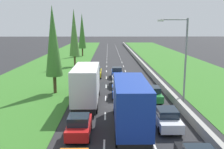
{
  "coord_description": "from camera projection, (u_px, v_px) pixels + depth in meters",
  "views": [
    {
      "loc": [
        -1.46,
        -1.52,
        8.16
      ],
      "look_at": [
        -0.88,
        35.82,
        1.12
      ],
      "focal_mm": 41.01,
      "sensor_mm": 36.0,
      "label": 1
    }
  ],
  "objects": [
    {
      "name": "street_light_mast",
      "position": [
        183.0,
        55.0,
        26.8
      ],
      "size": [
        3.2,
        0.28,
        9.0
      ],
      "color": "gray",
      "rests_on": "ground"
    },
    {
      "name": "poplar_tree_third",
      "position": [
        74.0,
        33.0,
        51.56
      ],
      "size": [
        2.09,
        2.09,
        11.74
      ],
      "color": "#4C3823",
      "rests_on": "ground"
    },
    {
      "name": "white_sedan_right_lane",
      "position": [
        166.0,
        118.0,
        20.84
      ],
      "size": [
        1.82,
        4.5,
        1.64
      ],
      "color": "white",
      "rests_on": "ground"
    },
    {
      "name": "grass_verge_left",
      "position": [
        62.0,
        61.0,
        61.79
      ],
      "size": [
        14.0,
        140.0,
        0.04
      ],
      "primitive_type": "cube",
      "color": "#387528",
      "rests_on": "ground"
    },
    {
      "name": "silver_sedan_centre_lane",
      "position": [
        118.0,
        80.0,
        35.52
      ],
      "size": [
        1.82,
        4.5,
        1.64
      ],
      "color": "silver",
      "rests_on": "ground"
    },
    {
      "name": "blue_box_truck_centre_lane",
      "position": [
        130.0,
        103.0,
        20.17
      ],
      "size": [
        2.46,
        9.4,
        4.18
      ],
      "color": "black",
      "rests_on": "ground"
    },
    {
      "name": "teal_hatchback_left_lane",
      "position": [
        93.0,
        79.0,
        36.15
      ],
      "size": [
        1.74,
        3.9,
        1.72
      ],
      "color": "teal",
      "rests_on": "ground"
    },
    {
      "name": "white_box_truck_left_lane",
      "position": [
        87.0,
        84.0,
        26.93
      ],
      "size": [
        2.46,
        9.4,
        4.18
      ],
      "color": "black",
      "rests_on": "ground"
    },
    {
      "name": "ground_plane",
      "position": [
        114.0,
        61.0,
        61.98
      ],
      "size": [
        300.0,
        300.0,
        0.0
      ],
      "primitive_type": "plane",
      "color": "#28282B",
      "rests_on": "ground"
    },
    {
      "name": "yellow_sedan_left_lane",
      "position": [
        96.0,
        72.0,
        41.75
      ],
      "size": [
        1.82,
        4.5,
        1.64
      ],
      "color": "yellow",
      "rests_on": "ground"
    },
    {
      "name": "lane_markings",
      "position": [
        114.0,
        61.0,
        61.98
      ],
      "size": [
        3.64,
        116.0,
        0.01
      ],
      "color": "white",
      "rests_on": "ground"
    },
    {
      "name": "blue_hatchback_centre_lane_fifth",
      "position": [
        117.0,
        72.0,
        41.37
      ],
      "size": [
        1.74,
        3.9,
        1.72
      ],
      "color": "#1E47B7",
      "rests_on": "ground"
    },
    {
      "name": "median_barrier",
      "position": [
        138.0,
        59.0,
        61.99
      ],
      "size": [
        0.44,
        120.0,
        0.85
      ],
      "primitive_type": "cube",
      "color": "#9E9B93",
      "rests_on": "ground"
    },
    {
      "name": "green_sedan_right_lane",
      "position": [
        152.0,
        94.0,
        28.35
      ],
      "size": [
        1.82,
        4.5,
        1.64
      ],
      "color": "#237A33",
      "rests_on": "ground"
    },
    {
      "name": "blue_hatchback_centre_lane",
      "position": [
        119.0,
        90.0,
        29.89
      ],
      "size": [
        1.74,
        3.9,
        1.72
      ],
      "color": "#1E47B7",
      "rests_on": "ground"
    },
    {
      "name": "poplar_tree_fourth",
      "position": [
        82.0,
        31.0,
        70.0
      ],
      "size": [
        2.09,
        2.09,
        11.74
      ],
      "color": "#4C3823",
      "rests_on": "ground"
    },
    {
      "name": "poplar_tree_second",
      "position": [
        53.0,
        41.0,
        30.65
      ],
      "size": [
        2.07,
        2.07,
        10.7
      ],
      "color": "#4C3823",
      "rests_on": "ground"
    },
    {
      "name": "red_hatchback_left_lane",
      "position": [
        79.0,
        126.0,
        19.14
      ],
      "size": [
        1.74,
        3.9,
        1.72
      ],
      "color": "red",
      "rests_on": "ground"
    },
    {
      "name": "grass_verge_right",
      "position": [
        173.0,
        60.0,
        62.2
      ],
      "size": [
        14.0,
        140.0,
        0.04
      ],
      "primitive_type": "cube",
      "color": "#387528",
      "rests_on": "ground"
    }
  ]
}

